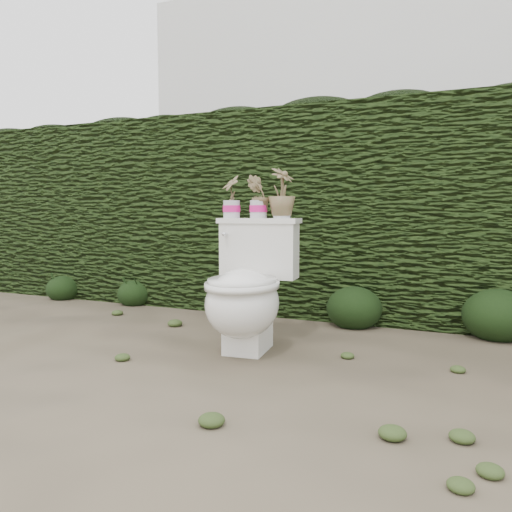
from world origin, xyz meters
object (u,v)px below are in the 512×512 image
at_px(toilet, 247,291).
at_px(potted_plant_right, 282,194).
at_px(potted_plant_center, 258,198).
at_px(potted_plant_left, 231,198).

xyz_separation_m(toilet, potted_plant_right, (0.12, 0.25, 0.57)).
height_order(potted_plant_center, potted_plant_right, potted_plant_right).
height_order(potted_plant_left, potted_plant_center, same).
xyz_separation_m(potted_plant_left, potted_plant_right, (0.32, 0.03, 0.02)).
relative_size(potted_plant_left, potted_plant_center, 1.00).
xyz_separation_m(potted_plant_left, potted_plant_center, (0.18, 0.02, 0.00)).
bearing_deg(potted_plant_left, potted_plant_right, 44.06).
relative_size(toilet, potted_plant_left, 3.08).
bearing_deg(potted_plant_left, toilet, -8.65).
bearing_deg(potted_plant_right, potted_plant_center, 113.44).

